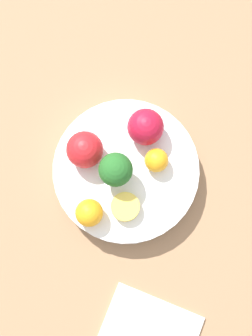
{
  "coord_description": "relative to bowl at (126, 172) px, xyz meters",
  "views": [
    {
      "loc": [
        -0.06,
        0.13,
        0.8
      ],
      "look_at": [
        0.0,
        0.0,
        0.07
      ],
      "focal_mm": 50.0,
      "sensor_mm": 36.0,
      "label": 1
    }
  ],
  "objects": [
    {
      "name": "broccoli",
      "position": [
        0.01,
        0.02,
        0.06
      ],
      "size": [
        0.05,
        0.05,
        0.07
      ],
      "color": "#99C17A",
      "rests_on": "bowl"
    },
    {
      "name": "small_cup",
      "position": [
        -0.03,
        0.06,
        0.03
      ],
      "size": [
        0.05,
        0.05,
        0.02
      ],
      "color": "#F4CC4C",
      "rests_on": "bowl"
    },
    {
      "name": "bowl",
      "position": [
        0.0,
        0.0,
        0.0
      ],
      "size": [
        0.24,
        0.24,
        0.04
      ],
      "color": "white",
      "rests_on": "table_surface"
    },
    {
      "name": "table_surface",
      "position": [
        0.0,
        0.0,
        -0.03
      ],
      "size": [
        1.2,
        1.2,
        0.02
      ],
      "color": "#936D4C",
      "rests_on": "ground_plane"
    },
    {
      "name": "orange_front",
      "position": [
        -0.04,
        -0.03,
        0.04
      ],
      "size": [
        0.04,
        0.04,
        0.04
      ],
      "color": "orange",
      "rests_on": "bowl"
    },
    {
      "name": "apple_green",
      "position": [
        0.07,
        0.01,
        0.05
      ],
      "size": [
        0.06,
        0.06,
        0.06
      ],
      "color": "red",
      "rests_on": "bowl"
    },
    {
      "name": "ground_plane",
      "position": [
        0.0,
        0.0,
        -0.04
      ],
      "size": [
        6.0,
        6.0,
        0.0
      ],
      "primitive_type": "plane",
      "color": "gray"
    },
    {
      "name": "orange_back",
      "position": [
        0.02,
        0.09,
        0.04
      ],
      "size": [
        0.04,
        0.04,
        0.04
      ],
      "color": "orange",
      "rests_on": "bowl"
    },
    {
      "name": "apple_red",
      "position": [
        0.0,
        -0.07,
        0.05
      ],
      "size": [
        0.06,
        0.06,
        0.06
      ],
      "color": "#B7142D",
      "rests_on": "bowl"
    }
  ]
}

